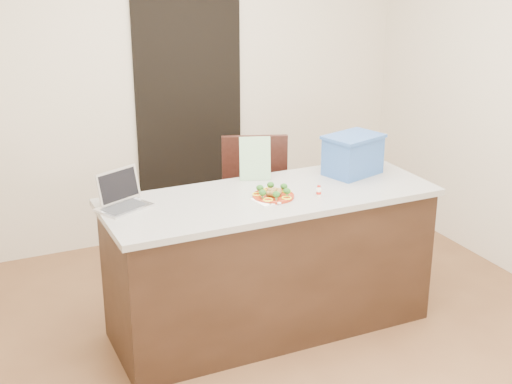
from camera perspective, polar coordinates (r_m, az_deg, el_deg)
name	(u,v)px	position (r m, az deg, el deg)	size (l,w,h in m)	color
ground	(287,344)	(4.56, 2.51, -12.08)	(4.00, 4.00, 0.00)	brown
room_shell	(292,89)	(3.96, 2.86, 8.27)	(4.00, 4.00, 4.00)	white
doorway	(190,118)	(5.91, -5.32, 5.92)	(0.90, 0.02, 2.00)	black
island	(270,262)	(4.54, 1.15, -5.61)	(2.06, 0.76, 0.92)	black
plate	(273,196)	(4.31, 1.40, -0.30)	(0.25, 0.25, 0.02)	#99240D
meatballs	(274,192)	(4.30, 1.44, 0.00)	(0.10, 0.10, 0.04)	brown
broccoli	(273,190)	(4.29, 1.40, 0.20)	(0.21, 0.21, 0.04)	#184312
pepper_rings	(273,194)	(4.30, 1.40, -0.19)	(0.25, 0.25, 0.01)	yellow
napkin	(268,200)	(4.25, 0.97, -0.67)	(0.15, 0.15, 0.01)	white
fork	(264,199)	(4.25, 0.68, -0.60)	(0.03, 0.15, 0.00)	#A9A9AD
knife	(274,199)	(4.24, 1.44, -0.60)	(0.02, 0.20, 0.01)	white
yogurt_bottle	(319,192)	(4.34, 5.04, 0.02)	(0.03, 0.03, 0.07)	white
laptop	(121,197)	(4.23, -10.72, -0.39)	(0.35, 0.34, 0.21)	silver
leaflet	(255,159)	(4.58, -0.08, 2.69)	(0.20, 0.00, 0.29)	silver
blue_box	(353,154)	(4.74, 7.75, 2.99)	(0.43, 0.36, 0.27)	#2A5198
chair	(261,202)	(5.13, 0.43, -0.77)	(0.61, 0.62, 1.07)	#33150F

